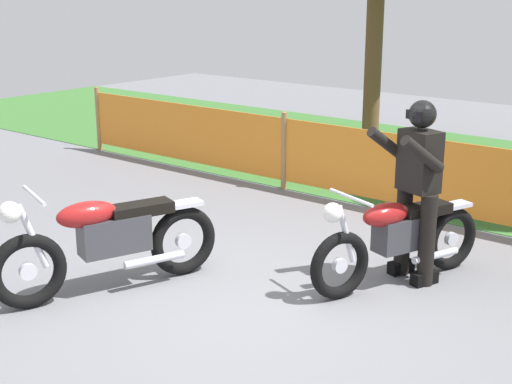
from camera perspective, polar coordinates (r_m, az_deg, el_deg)
The scene contains 6 objects.
ground at distance 6.46m, azimuth -0.68°, elevation -8.59°, with size 24.00×24.00×0.02m, color slate.
grass_verge at distance 11.12m, azimuth 17.99°, elevation 1.31°, with size 24.00×5.01×0.01m, color #386B2D.
barrier_fence at distance 8.76m, azimuth 12.31°, elevation 1.52°, with size 11.55×0.08×1.05m.
motorcycle_lead at distance 6.78m, azimuth 11.08°, elevation -3.48°, with size 0.87×1.87×0.93m.
motorcycle_trailing at distance 6.62m, azimuth -11.54°, elevation -3.66°, with size 0.92×2.04×1.01m.
rider_lead at distance 6.77m, azimuth 12.47°, elevation 0.55°, with size 0.67×0.69×1.69m.
Camera 1 is at (3.74, -4.53, 2.68)m, focal length 51.08 mm.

